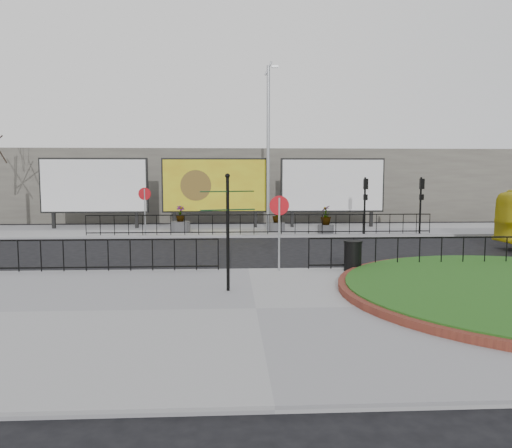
{
  "coord_description": "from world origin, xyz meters",
  "views": [
    {
      "loc": [
        -0.6,
        -16.54,
        3.3
      ],
      "look_at": [
        0.3,
        0.69,
        1.56
      ],
      "focal_mm": 35.0,
      "sensor_mm": 36.0,
      "label": 1
    }
  ],
  "objects": [
    {
      "name": "building_backdrop",
      "position": [
        0.0,
        22.0,
        2.5
      ],
      "size": [
        40.0,
        10.0,
        5.0
      ],
      "primitive_type": "cube",
      "color": "#6A675D",
      "rests_on": "ground"
    },
    {
      "name": "speed_sign_near",
      "position": [
        1.0,
        -0.4,
        1.92
      ],
      "size": [
        0.64,
        0.07,
        2.47
      ],
      "color": "gray",
      "rests_on": "pavement_near"
    },
    {
      "name": "signal_pole_a",
      "position": [
        6.5,
        9.34,
        2.1
      ],
      "size": [
        0.22,
        0.26,
        3.0
      ],
      "color": "black",
      "rests_on": "pavement_far"
    },
    {
      "name": "planter_b",
      "position": [
        2.0,
        11.0,
        0.61
      ],
      "size": [
        0.9,
        0.9,
        1.36
      ],
      "color": "#4C4C4F",
      "rests_on": "pavement_far"
    },
    {
      "name": "railing_near_right",
      "position": [
        6.5,
        -0.3,
        0.67
      ],
      "size": [
        9.0,
        0.1,
        1.1
      ],
      "primitive_type": null,
      "color": "black",
      "rests_on": "pavement_near"
    },
    {
      "name": "railing_near_left",
      "position": [
        -6.0,
        -0.3,
        0.67
      ],
      "size": [
        10.0,
        0.1,
        1.1
      ],
      "primitive_type": null,
      "color": "black",
      "rests_on": "pavement_near"
    },
    {
      "name": "speed_sign_far",
      "position": [
        -5.0,
        9.4,
        1.92
      ],
      "size": [
        0.64,
        0.07,
        2.47
      ],
      "color": "gray",
      "rests_on": "pavement_far"
    },
    {
      "name": "litter_bin",
      "position": [
        3.4,
        -0.6,
        0.63
      ],
      "size": [
        0.61,
        0.61,
        1.01
      ],
      "color": "black",
      "rests_on": "pavement_near"
    },
    {
      "name": "billboard_mid",
      "position": [
        -1.5,
        12.97,
        2.6
      ],
      "size": [
        6.2,
        0.31,
        4.1
      ],
      "color": "black",
      "rests_on": "pavement_far"
    },
    {
      "name": "billboard_left",
      "position": [
        -8.5,
        12.97,
        2.6
      ],
      "size": [
        6.2,
        0.31,
        4.1
      ],
      "color": "black",
      "rests_on": "pavement_far"
    },
    {
      "name": "ground",
      "position": [
        0.0,
        0.0,
        0.0
      ],
      "size": [
        90.0,
        90.0,
        0.0
      ],
      "primitive_type": "plane",
      "color": "black",
      "rests_on": "ground"
    },
    {
      "name": "signal_pole_b",
      "position": [
        9.5,
        9.34,
        2.1
      ],
      "size": [
        0.22,
        0.26,
        3.0
      ],
      "color": "black",
      "rests_on": "pavement_far"
    },
    {
      "name": "planter_a",
      "position": [
        -3.34,
        11.0,
        0.57
      ],
      "size": [
        1.07,
        1.07,
        1.42
      ],
      "color": "#4C4C4F",
      "rests_on": "pavement_far"
    },
    {
      "name": "pavement_near",
      "position": [
        0.0,
        -5.0,
        0.06
      ],
      "size": [
        30.0,
        10.0,
        0.12
      ],
      "primitive_type": "cube",
      "color": "gray",
      "rests_on": "ground"
    },
    {
      "name": "lamp_post",
      "position": [
        1.51,
        11.0,
        4.83
      ],
      "size": [
        0.74,
        0.18,
        9.23
      ],
      "color": "gray",
      "rests_on": "pavement_far"
    },
    {
      "name": "pavement_far",
      "position": [
        0.0,
        12.0,
        0.06
      ],
      "size": [
        44.0,
        6.0,
        0.12
      ],
      "primitive_type": "cube",
      "color": "gray",
      "rests_on": "ground"
    },
    {
      "name": "railing_far",
      "position": [
        1.0,
        9.3,
        0.67
      ],
      "size": [
        18.0,
        0.1,
        1.1
      ],
      "primitive_type": null,
      "color": "black",
      "rests_on": "pavement_far"
    },
    {
      "name": "billboard_right",
      "position": [
        5.5,
        12.97,
        2.6
      ],
      "size": [
        6.2,
        0.31,
        4.1
      ],
      "color": "black",
      "rests_on": "pavement_far"
    },
    {
      "name": "fingerpost_sign",
      "position": [
        -0.67,
        -3.14,
        2.04
      ],
      "size": [
        1.48,
        0.62,
        3.19
      ],
      "rotation": [
        0.0,
        0.0,
        0.21
      ],
      "color": "black",
      "rests_on": "pavement_near"
    },
    {
      "name": "planter_c",
      "position": [
        4.53,
        9.88,
        0.73
      ],
      "size": [
        0.86,
        0.86,
        1.49
      ],
      "color": "#4C4C4F",
      "rests_on": "pavement_far"
    }
  ]
}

